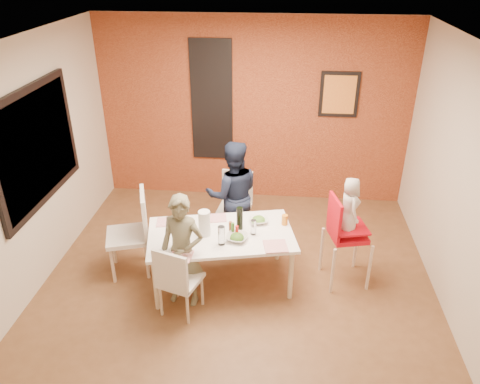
# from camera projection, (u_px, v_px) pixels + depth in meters

# --- Properties ---
(ground) EXTENTS (4.50, 4.50, 0.00)m
(ground) POSITION_uv_depth(u_px,v_px,m) (237.00, 284.00, 5.43)
(ground) COLOR brown
(ground) RESTS_ON ground
(ceiling) EXTENTS (4.50, 4.50, 0.02)m
(ceiling) POSITION_uv_depth(u_px,v_px,m) (237.00, 44.00, 4.18)
(ceiling) COLOR silver
(ceiling) RESTS_ON wall_back
(wall_back) EXTENTS (4.50, 0.02, 2.70)m
(wall_back) POSITION_uv_depth(u_px,v_px,m) (253.00, 112.00, 6.79)
(wall_back) COLOR beige
(wall_back) RESTS_ON ground
(wall_front) EXTENTS (4.50, 0.02, 2.70)m
(wall_front) POSITION_uv_depth(u_px,v_px,m) (198.00, 343.00, 2.82)
(wall_front) COLOR beige
(wall_front) RESTS_ON ground
(wall_left) EXTENTS (0.02, 4.50, 2.70)m
(wall_left) POSITION_uv_depth(u_px,v_px,m) (28.00, 171.00, 5.00)
(wall_left) COLOR beige
(wall_left) RESTS_ON ground
(wall_right) EXTENTS (0.02, 4.50, 2.70)m
(wall_right) POSITION_uv_depth(u_px,v_px,m) (464.00, 190.00, 4.61)
(wall_right) COLOR beige
(wall_right) RESTS_ON ground
(brick_accent_wall) EXTENTS (4.50, 0.02, 2.70)m
(brick_accent_wall) POSITION_uv_depth(u_px,v_px,m) (253.00, 112.00, 6.77)
(brick_accent_wall) COLOR maroon
(brick_accent_wall) RESTS_ON ground
(picture_window_frame) EXTENTS (0.05, 1.70, 1.30)m
(picture_window_frame) POSITION_uv_depth(u_px,v_px,m) (36.00, 146.00, 5.08)
(picture_window_frame) COLOR black
(picture_window_frame) RESTS_ON wall_left
(picture_window_pane) EXTENTS (0.02, 1.55, 1.15)m
(picture_window_pane) POSITION_uv_depth(u_px,v_px,m) (37.00, 146.00, 5.08)
(picture_window_pane) COLOR black
(picture_window_pane) RESTS_ON wall_left
(glassblock_strip) EXTENTS (0.55, 0.03, 1.70)m
(glassblock_strip) POSITION_uv_depth(u_px,v_px,m) (212.00, 101.00, 6.74)
(glassblock_strip) COLOR silver
(glassblock_strip) RESTS_ON wall_back
(glassblock_surround) EXTENTS (0.60, 0.03, 1.76)m
(glassblock_surround) POSITION_uv_depth(u_px,v_px,m) (212.00, 101.00, 6.73)
(glassblock_surround) COLOR black
(glassblock_surround) RESTS_ON wall_back
(art_print_frame) EXTENTS (0.54, 0.03, 0.64)m
(art_print_frame) POSITION_uv_depth(u_px,v_px,m) (339.00, 94.00, 6.51)
(art_print_frame) COLOR black
(art_print_frame) RESTS_ON wall_back
(art_print_canvas) EXTENTS (0.44, 0.01, 0.54)m
(art_print_canvas) POSITION_uv_depth(u_px,v_px,m) (339.00, 95.00, 6.49)
(art_print_canvas) COLOR orange
(art_print_canvas) RESTS_ON wall_back
(dining_table) EXTENTS (1.75, 1.21, 0.66)m
(dining_table) POSITION_uv_depth(u_px,v_px,m) (221.00, 238.00, 5.19)
(dining_table) COLOR white
(dining_table) RESTS_ON ground
(chair_near) EXTENTS (0.49, 0.49, 0.84)m
(chair_near) POSITION_uv_depth(u_px,v_px,m) (177.00, 279.00, 4.77)
(chair_near) COLOR silver
(chair_near) RESTS_ON ground
(chair_far) EXTENTS (0.46, 0.46, 0.89)m
(chair_far) POSITION_uv_depth(u_px,v_px,m) (236.00, 201.00, 6.18)
(chair_far) COLOR white
(chair_far) RESTS_ON ground
(chair_left) EXTENTS (0.60, 0.60, 1.03)m
(chair_left) POSITION_uv_depth(u_px,v_px,m) (135.00, 229.00, 5.42)
(chair_left) COLOR silver
(chair_left) RESTS_ON ground
(high_chair) EXTENTS (0.55, 0.55, 1.09)m
(high_chair) POSITION_uv_depth(u_px,v_px,m) (344.00, 232.00, 5.20)
(high_chair) COLOR red
(high_chair) RESTS_ON ground
(child_near) EXTENTS (0.51, 0.38, 1.29)m
(child_near) POSITION_uv_depth(u_px,v_px,m) (182.00, 251.00, 4.89)
(child_near) COLOR #615E45
(child_near) RESTS_ON ground
(child_far) EXTENTS (0.79, 0.67, 1.43)m
(child_far) POSITION_uv_depth(u_px,v_px,m) (233.00, 195.00, 5.87)
(child_far) COLOR #151C31
(child_far) RESTS_ON ground
(toddler) EXTENTS (0.29, 0.37, 0.67)m
(toddler) POSITION_uv_depth(u_px,v_px,m) (349.00, 207.00, 5.06)
(toddler) COLOR beige
(toddler) RESTS_ON high_chair
(plate_near_left) EXTENTS (0.23, 0.23, 0.01)m
(plate_near_left) POSITION_uv_depth(u_px,v_px,m) (181.00, 256.00, 4.78)
(plate_near_left) COLOR white
(plate_near_left) RESTS_ON dining_table
(plate_far_mid) EXTENTS (0.24, 0.24, 0.01)m
(plate_far_mid) POSITION_uv_depth(u_px,v_px,m) (218.00, 218.00, 5.45)
(plate_far_mid) COLOR white
(plate_far_mid) RESTS_ON dining_table
(plate_near_right) EXTENTS (0.28, 0.28, 0.01)m
(plate_near_right) POSITION_uv_depth(u_px,v_px,m) (276.00, 246.00, 4.93)
(plate_near_right) COLOR white
(plate_near_right) RESTS_ON dining_table
(plate_far_left) EXTENTS (0.24, 0.24, 0.01)m
(plate_far_left) POSITION_uv_depth(u_px,v_px,m) (166.00, 222.00, 5.37)
(plate_far_left) COLOR white
(plate_far_left) RESTS_ON dining_table
(salad_bowl_a) EXTENTS (0.27, 0.27, 0.06)m
(salad_bowl_a) POSITION_uv_depth(u_px,v_px,m) (237.00, 238.00, 5.04)
(salad_bowl_a) COLOR silver
(salad_bowl_a) RESTS_ON dining_table
(salad_bowl_b) EXTENTS (0.25, 0.25, 0.05)m
(salad_bowl_b) POSITION_uv_depth(u_px,v_px,m) (259.00, 220.00, 5.36)
(salad_bowl_b) COLOR white
(salad_bowl_b) RESTS_ON dining_table
(wine_bottle) EXTENTS (0.07, 0.07, 0.27)m
(wine_bottle) POSITION_uv_depth(u_px,v_px,m) (240.00, 218.00, 5.19)
(wine_bottle) COLOR black
(wine_bottle) RESTS_ON dining_table
(wine_glass_a) EXTENTS (0.08, 0.08, 0.22)m
(wine_glass_a) POSITION_uv_depth(u_px,v_px,m) (221.00, 236.00, 4.93)
(wine_glass_a) COLOR silver
(wine_glass_a) RESTS_ON dining_table
(wine_glass_b) EXTENTS (0.06, 0.06, 0.18)m
(wine_glass_b) POSITION_uv_depth(u_px,v_px,m) (253.00, 227.00, 5.11)
(wine_glass_b) COLOR white
(wine_glass_b) RESTS_ON dining_table
(paper_towel_roll) EXTENTS (0.13, 0.13, 0.29)m
(paper_towel_roll) POSITION_uv_depth(u_px,v_px,m) (204.00, 223.00, 5.07)
(paper_towel_roll) COLOR white
(paper_towel_roll) RESTS_ON dining_table
(condiment_red) EXTENTS (0.03, 0.03, 0.13)m
(condiment_red) POSITION_uv_depth(u_px,v_px,m) (237.00, 231.00, 5.08)
(condiment_red) COLOR red
(condiment_red) RESTS_ON dining_table
(condiment_green) EXTENTS (0.04, 0.04, 0.14)m
(condiment_green) POSITION_uv_depth(u_px,v_px,m) (233.00, 229.00, 5.12)
(condiment_green) COLOR #397326
(condiment_green) RESTS_ON dining_table
(condiment_brown) EXTENTS (0.04, 0.04, 0.15)m
(condiment_brown) POSITION_uv_depth(u_px,v_px,m) (230.00, 228.00, 5.13)
(condiment_brown) COLOR brown
(condiment_brown) RESTS_ON dining_table
(sippy_cup) EXTENTS (0.07, 0.07, 0.12)m
(sippy_cup) POSITION_uv_depth(u_px,v_px,m) (285.00, 220.00, 5.31)
(sippy_cup) COLOR orange
(sippy_cup) RESTS_ON dining_table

